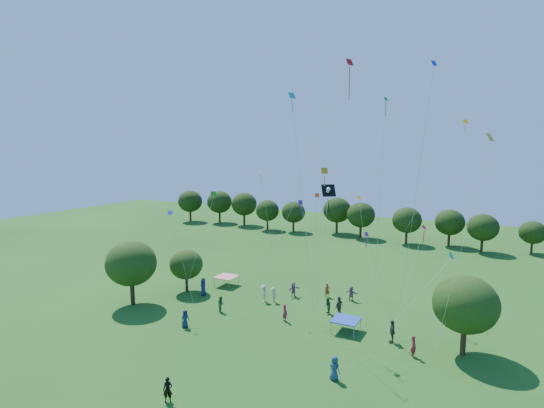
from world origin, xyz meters
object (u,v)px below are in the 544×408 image
(near_tree_north, at_px, (186,264))
(near_tree_east, at_px, (465,304))
(man_in_black, at_px, (168,390))
(near_tree_west, at_px, (131,263))
(tent_red_stripe, at_px, (226,277))
(red_high_kite, at_px, (333,109))
(pirate_kite, at_px, (328,193))
(tent_blue, at_px, (346,320))

(near_tree_north, bearing_deg, near_tree_east, -3.89)
(near_tree_north, xyz_separation_m, near_tree_east, (27.82, -1.89, 0.95))
(near_tree_north, height_order, man_in_black, near_tree_north)
(near_tree_west, relative_size, tent_red_stripe, 2.96)
(man_in_black, bearing_deg, red_high_kite, 48.71)
(man_in_black, distance_m, pirate_kite, 18.53)
(near_tree_east, distance_m, man_in_black, 22.03)
(man_in_black, bearing_deg, near_tree_north, 95.07)
(near_tree_west, distance_m, tent_blue, 21.54)
(tent_blue, xyz_separation_m, man_in_black, (-6.65, -14.92, -0.24))
(tent_red_stripe, bearing_deg, red_high_kite, -6.83)
(red_high_kite, bearing_deg, tent_red_stripe, 173.17)
(pirate_kite, bearing_deg, tent_blue, 38.02)
(tent_blue, bearing_deg, near_tree_west, -170.08)
(near_tree_west, relative_size, tent_blue, 2.96)
(tent_blue, distance_m, pirate_kite, 11.08)
(pirate_kite, bearing_deg, tent_red_stripe, 155.11)
(near_tree_west, xyz_separation_m, pirate_kite, (19.57, 2.57, 7.72))
(pirate_kite, distance_m, red_high_kite, 9.00)
(near_tree_north, height_order, near_tree_east, near_tree_east)
(near_tree_east, xyz_separation_m, tent_red_stripe, (-25.05, 5.53, -2.95))
(near_tree_west, bearing_deg, near_tree_north, 67.67)
(tent_red_stripe, xyz_separation_m, man_in_black, (9.24, -20.54, -0.24))
(near_tree_north, height_order, red_high_kite, red_high_kite)
(tent_red_stripe, height_order, pirate_kite, pirate_kite)
(near_tree_east, height_order, tent_red_stripe, near_tree_east)
(man_in_black, distance_m, red_high_kite, 26.68)
(near_tree_north, bearing_deg, tent_blue, -6.04)
(tent_red_stripe, distance_m, man_in_black, 22.52)
(near_tree_west, relative_size, near_tree_east, 1.06)
(near_tree_west, bearing_deg, tent_blue, 9.92)
(near_tree_north, distance_m, near_tree_east, 27.90)
(near_tree_west, xyz_separation_m, near_tree_east, (30.14, 3.75, -0.26))
(near_tree_east, bearing_deg, tent_blue, -179.48)
(tent_blue, xyz_separation_m, red_high_kite, (-2.97, 4.07, 18.13))
(tent_blue, xyz_separation_m, pirate_kite, (-1.41, -1.10, 10.94))
(near_tree_east, height_order, red_high_kite, red_high_kite)
(near_tree_north, distance_m, man_in_black, 20.85)
(tent_blue, relative_size, man_in_black, 1.37)
(near_tree_west, relative_size, man_in_black, 4.06)
(tent_blue, relative_size, red_high_kite, 0.10)
(man_in_black, bearing_deg, tent_blue, 35.64)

